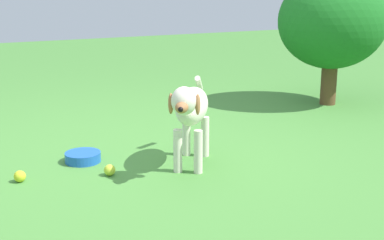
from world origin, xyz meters
TOP-DOWN VIEW (x-y plane):
  - ground at (0.00, 0.00)m, footprint 14.00×14.00m
  - dog at (0.20, -0.26)m, footprint 0.49×0.68m
  - tennis_ball_0 at (-0.77, -0.08)m, footprint 0.07×0.07m
  - tennis_ball_1 at (-0.29, -0.20)m, footprint 0.07×0.07m
  - water_bowl at (-0.36, 0.10)m, footprint 0.22×0.22m
  - shrub_near at (2.05, 0.68)m, footprint 0.98×0.89m

SIDE VIEW (x-z plane):
  - ground at x=0.00m, z-range 0.00..0.00m
  - water_bowl at x=-0.36m, z-range 0.00..0.06m
  - tennis_ball_0 at x=-0.77m, z-range 0.00..0.07m
  - tennis_ball_1 at x=-0.29m, z-range 0.00..0.07m
  - dog at x=0.20m, z-range 0.09..0.62m
  - shrub_near at x=2.05m, z-range 0.16..1.32m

